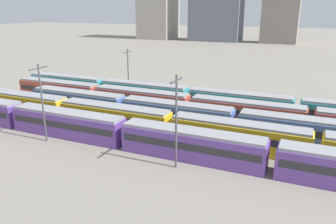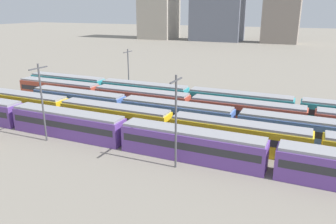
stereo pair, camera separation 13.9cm
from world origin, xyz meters
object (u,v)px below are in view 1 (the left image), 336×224
(train_track_0, at_px, (124,133))
(catenary_pole_0, at_px, (42,100))
(catenary_pole_2, at_px, (176,118))
(train_track_2, at_px, (176,114))
(train_track_1, at_px, (317,147))
(train_track_3, at_px, (246,112))
(catenary_pole_1, at_px, (128,70))
(train_track_4, at_px, (297,109))

(train_track_0, distance_m, catenary_pole_0, 12.06)
(catenary_pole_0, relative_size, catenary_pole_2, 0.99)
(train_track_2, xyz_separation_m, catenary_pole_2, (5.45, -13.33, 4.11))
(train_track_1, relative_size, train_track_3, 1.20)
(catenary_pole_0, xyz_separation_m, catenary_pole_1, (-2.28, 26.74, -0.55))
(train_track_3, relative_size, train_track_4, 0.83)
(train_track_3, xyz_separation_m, catenary_pole_1, (-26.36, 8.41, 3.51))
(train_track_3, relative_size, catenary_pole_1, 9.60)
(train_track_2, distance_m, catenary_pole_2, 14.98)
(train_track_3, bearing_deg, catenary_pole_2, -103.49)
(train_track_0, relative_size, catenary_pole_2, 6.85)
(catenary_pole_0, xyz_separation_m, catenary_pole_2, (19.64, -0.20, 0.05))
(train_track_1, bearing_deg, catenary_pole_2, -151.35)
(train_track_0, bearing_deg, train_track_1, 12.48)
(train_track_0, height_order, catenary_pole_2, catenary_pole_2)
(train_track_1, bearing_deg, train_track_3, 135.09)
(train_track_1, xyz_separation_m, train_track_3, (-10.43, 10.40, 0.00))
(train_track_1, bearing_deg, catenary_pole_1, 152.93)
(catenary_pole_0, bearing_deg, catenary_pole_2, -0.58)
(train_track_0, relative_size, train_track_4, 0.66)
(train_track_1, height_order, train_track_2, same)
(train_track_0, relative_size, train_track_3, 0.80)
(train_track_2, height_order, catenary_pole_1, catenary_pole_1)
(train_track_3, bearing_deg, catenary_pole_1, 162.32)
(train_track_1, height_order, catenary_pole_2, catenary_pole_2)
(train_track_2, distance_m, catenary_pole_0, 19.75)
(catenary_pole_1, bearing_deg, train_track_2, -39.56)
(train_track_3, bearing_deg, train_track_2, -152.28)
(train_track_4, bearing_deg, train_track_2, -148.75)
(train_track_3, bearing_deg, train_track_4, 35.67)
(train_track_2, distance_m, catenary_pole_1, 21.65)
(train_track_2, bearing_deg, catenary_pole_2, -67.77)
(train_track_2, bearing_deg, train_track_1, -14.35)
(catenary_pole_1, bearing_deg, train_track_0, -61.00)
(train_track_2, bearing_deg, catenary_pole_0, -137.21)
(train_track_1, distance_m, catenary_pole_0, 35.65)
(train_track_4, bearing_deg, catenary_pole_2, -116.22)
(train_track_0, xyz_separation_m, catenary_pole_2, (8.61, -2.93, 4.11))
(train_track_3, xyz_separation_m, catenary_pole_0, (-24.08, -18.33, 4.06))
(train_track_1, height_order, catenary_pole_1, catenary_pole_1)
(train_track_4, bearing_deg, catenary_pole_0, -143.09)
(train_track_3, xyz_separation_m, catenary_pole_2, (-4.45, -18.53, 4.11))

